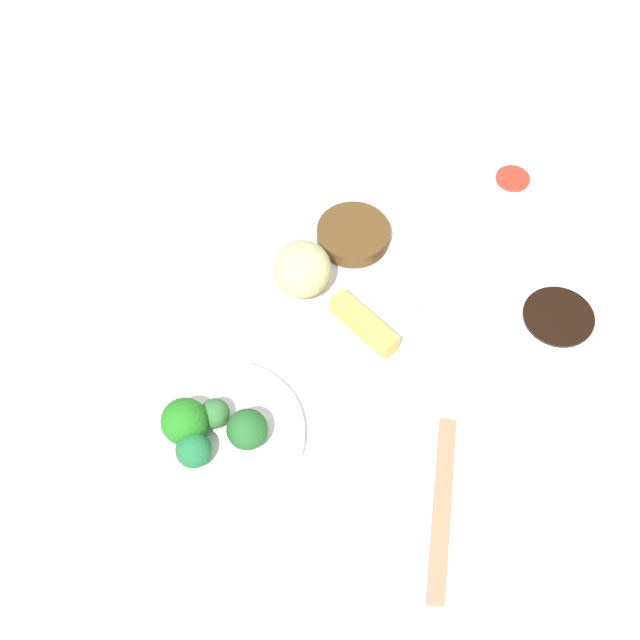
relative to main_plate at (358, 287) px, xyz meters
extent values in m
cube|color=white|center=(0.03, -0.04, -0.02)|extent=(2.20, 2.20, 0.02)
cylinder|color=white|center=(0.00, 0.00, 0.00)|extent=(0.28, 0.28, 0.02)
sphere|color=tan|center=(-0.05, -0.05, 0.05)|extent=(0.08, 0.08, 0.08)
cube|color=gold|center=(0.05, -0.05, 0.02)|extent=(0.10, 0.04, 0.03)
cube|color=beige|center=(0.05, 0.05, 0.02)|extent=(0.09, 0.09, 0.02)
cylinder|color=#4F3517|center=(-0.05, 0.05, 0.02)|extent=(0.10, 0.10, 0.02)
cylinder|color=white|center=(0.01, -0.27, 0.00)|extent=(0.20, 0.20, 0.01)
sphere|color=#215C25|center=(0.04, -0.26, 0.03)|extent=(0.05, 0.05, 0.05)
sphere|color=#21741B|center=(-0.02, -0.30, 0.03)|extent=(0.06, 0.06, 0.06)
sphere|color=#326731|center=(-0.01, -0.27, 0.02)|extent=(0.04, 0.04, 0.04)
sphere|color=#1E6736|center=(0.01, -0.32, 0.03)|extent=(0.04, 0.04, 0.04)
cylinder|color=white|center=(0.23, 0.11, 0.01)|extent=(0.11, 0.11, 0.03)
cylinder|color=black|center=(0.23, 0.11, 0.03)|extent=(0.09, 0.09, 0.00)
cylinder|color=white|center=(0.06, 0.28, 0.00)|extent=(0.06, 0.06, 0.03)
cylinder|color=red|center=(0.06, 0.28, 0.02)|extent=(0.05, 0.05, 0.00)
cube|color=#A97252|center=(0.26, -0.18, 0.00)|extent=(0.13, 0.20, 0.01)
camera|label=1|loc=(0.37, -0.53, 0.91)|focal=47.13mm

